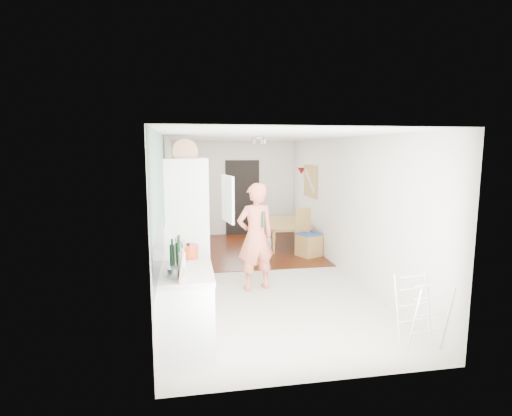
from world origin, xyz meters
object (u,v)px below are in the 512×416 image
object	(u,v)px
dining_table	(289,236)
drying_rack	(421,313)
dining_chair	(309,233)
stool	(257,255)
person	(256,227)

from	to	relation	value
dining_table	drying_rack	world-z (taller)	drying_rack
dining_chair	stool	size ratio (longest dim) A/B	2.66
dining_table	drying_rack	size ratio (longest dim) A/B	1.72
person	dining_table	size ratio (longest dim) A/B	1.46
dining_chair	person	bearing A→B (deg)	-153.85
drying_rack	person	bearing A→B (deg)	117.34
person	dining_table	bearing A→B (deg)	-129.67
person	dining_table	distance (m)	3.14
dining_table	dining_chair	distance (m)	1.02
person	stool	size ratio (longest dim) A/B	5.44
dining_chair	drying_rack	size ratio (longest dim) A/B	1.23
person	dining_table	xyz separation A→B (m)	(1.28, 2.76, -0.79)
person	dining_table	world-z (taller)	person
stool	drying_rack	distance (m)	3.89
dining_chair	drying_rack	bearing A→B (deg)	-113.18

